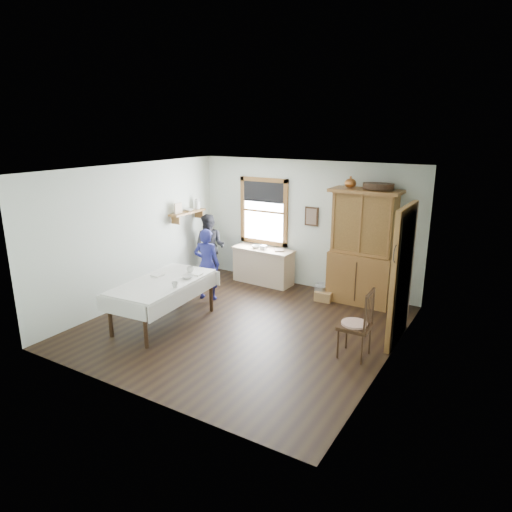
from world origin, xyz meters
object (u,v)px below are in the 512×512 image
(figure_dark, at_px, (210,249))
(work_counter, at_px, (263,266))
(dining_table, at_px, (164,302))
(wicker_basket, at_px, (324,296))
(spindle_chair, at_px, (355,323))
(pail, at_px, (321,292))
(woman_blue, at_px, (207,267))
(china_hutch, at_px, (362,247))

(figure_dark, bearing_deg, work_counter, 1.89)
(dining_table, xyz_separation_m, wicker_basket, (2.00, 2.44, -0.30))
(dining_table, xyz_separation_m, spindle_chair, (3.28, 0.56, 0.15))
(dining_table, xyz_separation_m, figure_dark, (-0.79, 2.45, 0.29))
(work_counter, relative_size, figure_dark, 1.00)
(pail, bearing_deg, woman_blue, -149.32)
(spindle_chair, bearing_deg, figure_dark, 152.76)
(dining_table, relative_size, pail, 7.19)
(spindle_chair, height_order, wicker_basket, spindle_chair)
(china_hutch, height_order, figure_dark, china_hutch)
(china_hutch, distance_m, wicker_basket, 1.24)
(dining_table, relative_size, woman_blue, 1.47)
(china_hutch, xyz_separation_m, dining_table, (-2.63, -2.75, -0.73))
(wicker_basket, bearing_deg, pail, 140.80)
(wicker_basket, bearing_deg, dining_table, -129.41)
(spindle_chair, distance_m, pail, 2.43)
(dining_table, xyz_separation_m, pail, (1.90, 2.52, -0.26))
(pail, bearing_deg, figure_dark, -178.43)
(spindle_chair, xyz_separation_m, woman_blue, (-3.34, 0.80, 0.13))
(work_counter, distance_m, figure_dark, 1.28)
(wicker_basket, height_order, woman_blue, woman_blue)
(china_hutch, height_order, woman_blue, china_hutch)
(spindle_chair, height_order, pail, spindle_chair)
(china_hutch, bearing_deg, work_counter, 179.38)
(china_hutch, relative_size, pail, 8.18)
(dining_table, height_order, pail, dining_table)
(pail, bearing_deg, work_counter, 170.18)
(work_counter, relative_size, dining_table, 0.70)
(wicker_basket, relative_size, woman_blue, 0.25)
(work_counter, height_order, wicker_basket, work_counter)
(dining_table, bearing_deg, pail, 52.93)
(woman_blue, bearing_deg, figure_dark, -71.26)
(work_counter, distance_m, spindle_chair, 3.63)
(pail, distance_m, wicker_basket, 0.13)
(dining_table, xyz_separation_m, woman_blue, (-0.06, 1.35, 0.28))
(china_hutch, height_order, pail, china_hutch)
(dining_table, height_order, woman_blue, woman_blue)
(work_counter, xyz_separation_m, figure_dark, (-1.21, -0.33, 0.29))
(spindle_chair, xyz_separation_m, pail, (-1.38, 1.96, -0.41))
(dining_table, height_order, spindle_chair, spindle_chair)
(work_counter, bearing_deg, china_hutch, 1.97)
(china_hutch, relative_size, woman_blue, 1.67)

